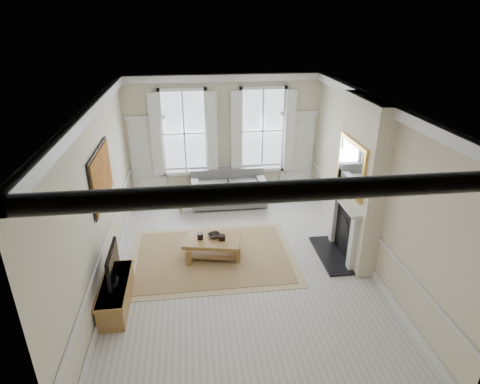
{
  "coord_description": "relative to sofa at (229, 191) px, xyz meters",
  "views": [
    {
      "loc": [
        -0.87,
        -6.85,
        4.82
      ],
      "look_at": [
        0.12,
        1.03,
        1.25
      ],
      "focal_mm": 30.0,
      "sensor_mm": 36.0,
      "label": 1
    }
  ],
  "objects": [
    {
      "name": "floor",
      "position": [
        -0.07,
        -3.11,
        -0.37
      ],
      "size": [
        7.2,
        7.2,
        0.0
      ],
      "primitive_type": "plane",
      "color": "#B7B5AD",
      "rests_on": "ground"
    },
    {
      "name": "ceiling",
      "position": [
        -0.07,
        -3.11,
        3.03
      ],
      "size": [
        7.2,
        7.2,
        0.0
      ],
      "primitive_type": "plane",
      "rotation": [
        3.14,
        0.0,
        0.0
      ],
      "color": "white",
      "rests_on": "back_wall"
    },
    {
      "name": "back_wall",
      "position": [
        -0.07,
        0.49,
        1.33
      ],
      "size": [
        5.2,
        0.0,
        5.2
      ],
      "primitive_type": "plane",
      "rotation": [
        1.57,
        0.0,
        0.0
      ],
      "color": "beige",
      "rests_on": "floor"
    },
    {
      "name": "left_wall",
      "position": [
        -2.67,
        -3.11,
        1.33
      ],
      "size": [
        0.0,
        7.2,
        7.2
      ],
      "primitive_type": "plane",
      "rotation": [
        1.57,
        0.0,
        1.57
      ],
      "color": "beige",
      "rests_on": "floor"
    },
    {
      "name": "right_wall",
      "position": [
        2.53,
        -3.11,
        1.33
      ],
      "size": [
        0.0,
        7.2,
        7.2
      ],
      "primitive_type": "plane",
      "rotation": [
        1.57,
        0.0,
        -1.57
      ],
      "color": "beige",
      "rests_on": "floor"
    },
    {
      "name": "window_left",
      "position": [
        -1.12,
        0.44,
        1.53
      ],
      "size": [
        1.26,
        0.2,
        2.2
      ],
      "primitive_type": null,
      "color": "#B2BCC6",
      "rests_on": "back_wall"
    },
    {
      "name": "window_right",
      "position": [
        0.98,
        0.44,
        1.53
      ],
      "size": [
        1.26,
        0.2,
        2.2
      ],
      "primitive_type": null,
      "color": "#B2BCC6",
      "rests_on": "back_wall"
    },
    {
      "name": "door_left",
      "position": [
        -2.12,
        0.45,
        0.78
      ],
      "size": [
        0.9,
        0.08,
        2.3
      ],
      "primitive_type": "cube",
      "color": "silver",
      "rests_on": "floor"
    },
    {
      "name": "door_right",
      "position": [
        1.98,
        0.45,
        0.78
      ],
      "size": [
        0.9,
        0.08,
        2.3
      ],
      "primitive_type": "cube",
      "color": "silver",
      "rests_on": "floor"
    },
    {
      "name": "painting",
      "position": [
        -2.63,
        -2.81,
        1.68
      ],
      "size": [
        0.05,
        1.66,
        1.06
      ],
      "primitive_type": "cube",
      "color": "#C67921",
      "rests_on": "left_wall"
    },
    {
      "name": "chimney_breast",
      "position": [
        2.36,
        -2.91,
        1.33
      ],
      "size": [
        0.35,
        1.7,
        3.38
      ],
      "primitive_type": "cube",
      "color": "beige",
      "rests_on": "floor"
    },
    {
      "name": "hearth",
      "position": [
        1.93,
        -2.91,
        -0.35
      ],
      "size": [
        0.55,
        1.5,
        0.05
      ],
      "primitive_type": "cube",
      "color": "black",
      "rests_on": "floor"
    },
    {
      "name": "fireplace",
      "position": [
        2.13,
        -2.91,
        0.36
      ],
      "size": [
        0.21,
        1.45,
        1.33
      ],
      "color": "silver",
      "rests_on": "floor"
    },
    {
      "name": "mirror",
      "position": [
        2.14,
        -2.91,
        1.68
      ],
      "size": [
        0.06,
        1.26,
        1.06
      ],
      "primitive_type": "cube",
      "color": "gold",
      "rests_on": "chimney_breast"
    },
    {
      "name": "sofa",
      "position": [
        0.0,
        0.0,
        0.0
      ],
      "size": [
        2.0,
        0.97,
        0.89
      ],
      "color": "#585855",
      "rests_on": "floor"
    },
    {
      "name": "side_table",
      "position": [
        -1.13,
        -0.28,
        0.06
      ],
      "size": [
        0.48,
        0.48,
        0.53
      ],
      "rotation": [
        0.0,
        0.0,
        -0.09
      ],
      "color": "brown",
      "rests_on": "floor"
    },
    {
      "name": "rug",
      "position": [
        -0.61,
        -2.64,
        -0.36
      ],
      "size": [
        3.5,
        2.6,
        0.02
      ],
      "primitive_type": "cube",
      "color": "#9E7951",
      "rests_on": "floor"
    },
    {
      "name": "coffee_table",
      "position": [
        -0.61,
        -2.64,
        -0.01
      ],
      "size": [
        1.3,
        0.92,
        0.44
      ],
      "rotation": [
        0.0,
        0.0,
        -0.21
      ],
      "color": "brown",
      "rests_on": "rug"
    },
    {
      "name": "ceramic_pot_a",
      "position": [
        -0.86,
        -2.59,
        0.14
      ],
      "size": [
        0.13,
        0.13,
        0.13
      ],
      "primitive_type": "cylinder",
      "color": "black",
      "rests_on": "coffee_table"
    },
    {
      "name": "ceramic_pot_b",
      "position": [
        -0.41,
        -2.69,
        0.12
      ],
      "size": [
        0.15,
        0.15,
        0.11
      ],
      "primitive_type": "cylinder",
      "color": "black",
      "rests_on": "coffee_table"
    },
    {
      "name": "bowl",
      "position": [
        -0.56,
        -2.54,
        0.1
      ],
      "size": [
        0.35,
        0.35,
        0.06
      ],
      "primitive_type": "imported",
      "rotation": [
        0.0,
        0.0,
        0.41
      ],
      "color": "black",
      "rests_on": "coffee_table"
    },
    {
      "name": "tv_stand",
      "position": [
        -2.41,
        -3.99,
        -0.13
      ],
      "size": [
        0.44,
        1.38,
        0.49
      ],
      "primitive_type": "cube",
      "color": "brown",
      "rests_on": "floor"
    },
    {
      "name": "tv",
      "position": [
        -2.38,
        -3.99,
        0.52
      ],
      "size": [
        0.08,
        0.9,
        0.68
      ],
      "color": "black",
      "rests_on": "tv_stand"
    }
  ]
}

